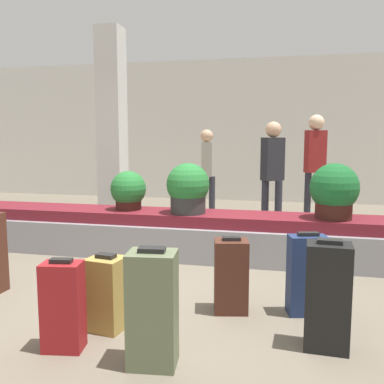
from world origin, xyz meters
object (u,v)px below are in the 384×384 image
(traveler_0, at_px, (207,166))
(suitcase_7, at_px, (231,276))
(pillar, at_px, (112,128))
(potted_plant_0, at_px, (128,191))
(suitcase_1, at_px, (107,293))
(suitcase_0, at_px, (307,275))
(suitcase_4, at_px, (153,309))
(traveler_1, at_px, (315,158))
(potted_plant_2, at_px, (188,189))
(suitcase_6, at_px, (327,296))
(traveler_2, at_px, (272,167))
(potted_plant_1, at_px, (334,191))
(suitcase_5, at_px, (63,306))

(traveler_0, bearing_deg, suitcase_7, 3.45)
(pillar, bearing_deg, potted_plant_0, -60.74)
(pillar, height_order, suitcase_1, pillar)
(suitcase_0, bearing_deg, suitcase_4, -148.15)
(traveler_1, bearing_deg, potted_plant_2, 31.80)
(potted_plant_0, bearing_deg, suitcase_1, -73.08)
(suitcase_6, xyz_separation_m, traveler_2, (-0.53, 3.57, 0.63))
(traveler_0, xyz_separation_m, traveler_2, (1.19, -0.94, 0.07))
(suitcase_6, bearing_deg, potted_plant_2, 128.55)
(suitcase_1, distance_m, traveler_1, 4.87)
(traveler_0, relative_size, traveler_1, 0.87)
(traveler_1, bearing_deg, suitcase_7, 52.88)
(suitcase_7, relative_size, traveler_0, 0.40)
(suitcase_4, bearing_deg, potted_plant_1, 55.40)
(suitcase_6, height_order, suitcase_7, suitcase_6)
(suitcase_7, bearing_deg, suitcase_4, -122.93)
(suitcase_4, relative_size, suitcase_5, 1.20)
(suitcase_4, bearing_deg, suitcase_7, 62.21)
(pillar, xyz_separation_m, potted_plant_1, (3.34, -1.62, -0.74))
(potted_plant_1, relative_size, traveler_1, 0.34)
(pillar, xyz_separation_m, potted_plant_2, (1.66, -1.63, -0.76))
(pillar, relative_size, suitcase_0, 4.62)
(pillar, relative_size, suitcase_7, 4.98)
(suitcase_5, relative_size, suitcase_6, 0.83)
(traveler_0, distance_m, traveler_2, 1.52)
(potted_plant_0, bearing_deg, potted_plant_2, -5.97)
(potted_plant_1, bearing_deg, potted_plant_0, 178.28)
(potted_plant_0, bearing_deg, suitcase_4, -65.77)
(traveler_1, xyz_separation_m, traveler_2, (-0.66, -0.85, -0.10))
(potted_plant_1, bearing_deg, suitcase_5, -129.12)
(suitcase_4, bearing_deg, pillar, 109.48)
(pillar, height_order, suitcase_7, pillar)
(suitcase_4, distance_m, traveler_0, 5.06)
(potted_plant_1, bearing_deg, potted_plant_2, -179.69)
(pillar, bearing_deg, suitcase_6, -49.36)
(pillar, distance_m, suitcase_1, 4.21)
(potted_plant_2, xyz_separation_m, traveler_2, (0.94, 1.56, 0.17))
(suitcase_6, height_order, potted_plant_1, potted_plant_1)
(suitcase_0, relative_size, suitcase_5, 1.07)
(suitcase_7, bearing_deg, suitcase_1, -159.82)
(suitcase_0, height_order, suitcase_4, suitcase_4)
(potted_plant_1, bearing_deg, traveler_2, 115.61)
(potted_plant_1, bearing_deg, pillar, 154.09)
(traveler_1, height_order, traveler_2, traveler_1)
(suitcase_4, relative_size, suitcase_6, 1.00)
(potted_plant_1, distance_m, traveler_0, 3.16)
(potted_plant_1, xyz_separation_m, traveler_0, (-1.93, 2.50, 0.08))
(pillar, distance_m, suitcase_0, 4.48)
(potted_plant_1, bearing_deg, suitcase_7, -121.81)
(suitcase_1, distance_m, potted_plant_0, 2.30)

